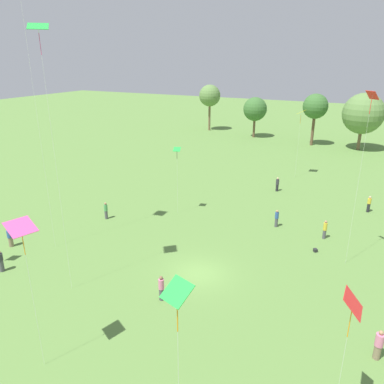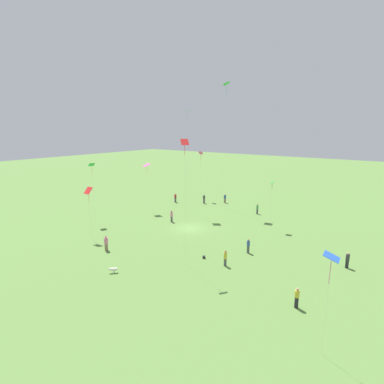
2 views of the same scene
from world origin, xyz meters
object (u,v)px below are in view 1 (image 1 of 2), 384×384
at_px(person_9, 10,237).
at_px(kite_9, 301,114).
at_px(kite_6, 177,152).
at_px(person_3, 325,229).
at_px(kite_3, 39,39).
at_px(person_2, 106,211).
at_px(kite_0, 21,230).
at_px(kite_8, 371,106).
at_px(person_1, 277,184).
at_px(person_4, 277,218).
at_px(kite_1, 177,301).
at_px(person_7, 1,261).
at_px(kite_7, 353,306).
at_px(person_8, 161,288).
at_px(person_6, 379,345).
at_px(picnic_bag_0, 315,250).
at_px(person_0, 369,204).

distance_m(person_9, kite_9, 36.41).
bearing_deg(kite_6, person_9, -97.77).
relative_size(person_3, kite_3, 0.10).
relative_size(person_2, person_3, 1.00).
xyz_separation_m(kite_0, kite_8, (13.26, 18.32, 4.32)).
height_order(person_1, person_4, person_1).
height_order(kite_1, kite_9, kite_1).
bearing_deg(person_1, kite_1, 127.55).
bearing_deg(kite_8, person_7, 111.31).
bearing_deg(kite_7, kite_8, 49.32).
height_order(person_1, kite_0, kite_0).
relative_size(person_8, kite_6, 0.26).
relative_size(person_1, kite_1, 0.19).
distance_m(person_1, person_6, 26.78).
bearing_deg(person_9, kite_3, 106.00).
xyz_separation_m(kite_3, kite_7, (17.87, -2.61, -10.11)).
height_order(person_4, kite_0, kite_0).
relative_size(person_3, person_4, 1.02).
relative_size(person_4, person_6, 0.94).
height_order(person_1, kite_9, kite_9).
xyz_separation_m(person_1, kite_7, (10.13, -29.17, 5.40)).
xyz_separation_m(kite_1, picnic_bag_0, (1.38, 21.29, -8.42)).
xyz_separation_m(person_4, kite_6, (-10.06, -1.33, 5.68)).
bearing_deg(person_8, kite_7, 80.07).
relative_size(person_2, person_6, 0.96).
relative_size(person_1, person_2, 0.99).
relative_size(person_4, kite_0, 0.21).
distance_m(person_7, kite_6, 18.11).
bearing_deg(kite_9, kite_7, 62.48).
relative_size(person_8, kite_7, 0.27).
bearing_deg(person_4, person_9, -135.42).
height_order(person_2, person_9, person_2).
height_order(person_7, kite_0, kite_0).
distance_m(person_3, person_7, 26.93).
relative_size(person_0, person_7, 1.01).
height_order(person_2, kite_7, kite_7).
bearing_deg(person_2, picnic_bag_0, -34.93).
bearing_deg(kite_9, kite_1, 54.24).
height_order(kite_1, kite_6, kite_1).
distance_m(person_9, kite_3, 18.15).
relative_size(person_4, kite_6, 0.25).
xyz_separation_m(person_2, person_6, (25.00, -8.21, 0.02)).
bearing_deg(person_9, kite_1, 95.34).
bearing_deg(person_0, kite_0, 119.27).
distance_m(person_9, kite_0, 16.82).
height_order(person_9, kite_0, kite_0).
bearing_deg(person_2, kite_0, -102.93).
height_order(person_4, kite_1, kite_1).
xyz_separation_m(person_1, kite_9, (0.72, 6.77, 7.65)).
distance_m(person_6, kite_3, 25.01).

